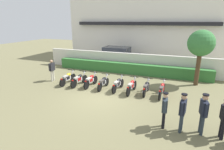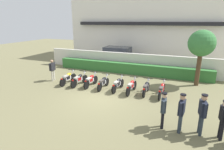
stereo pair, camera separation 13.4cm
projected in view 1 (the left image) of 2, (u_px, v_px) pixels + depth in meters
The scene contains 19 objects.
ground at pixel (100, 99), 11.12m from camera, with size 60.00×60.00×0.00m, color olive.
building at pixel (148, 25), 22.62m from camera, with size 18.00×6.50×8.02m.
compound_wall at pixel (131, 62), 16.92m from camera, with size 17.10×0.30×1.70m, color silver.
hedge_row at pixel (128, 68), 16.40m from camera, with size 13.68×0.70×0.92m, color #337033.
parked_car at pixel (118, 56), 19.56m from camera, with size 4.53×2.14×1.89m.
tree_near_inspector at pixel (201, 44), 12.70m from camera, with size 1.82×1.82×3.97m.
motorcycle_in_row_0 at pixel (68, 78), 13.64m from camera, with size 0.60×1.95×0.96m.
motorcycle_in_row_1 at pixel (79, 79), 13.32m from camera, with size 0.60×1.94×0.96m.
motorcycle_in_row_2 at pixel (91, 80), 13.10m from camera, with size 0.60×1.86×0.97m.
motorcycle_in_row_3 at pixel (103, 82), 12.70m from camera, with size 0.60×1.80×0.94m.
motorcycle_in_row_4 at pixel (118, 84), 12.37m from camera, with size 0.60×1.92×0.96m.
motorcycle_in_row_5 at pixel (132, 86), 11.93m from camera, with size 0.60×1.92×0.97m.
motorcycle_in_row_6 at pixel (146, 87), 11.77m from camera, with size 0.60×1.77×0.94m.
motorcycle_in_row_7 at pixel (162, 89), 11.38m from camera, with size 0.60×1.95×0.97m.
inspector_person at pixel (52, 69), 14.18m from camera, with size 0.23×0.67×1.68m.
officer_0 at pixel (165, 107), 7.90m from camera, with size 0.26×0.65×1.63m.
officer_1 at pixel (183, 110), 7.57m from camera, with size 0.29×0.67×1.71m.
officer_2 at pixel (204, 111), 7.41m from camera, with size 0.30×0.69×1.77m.
officer_3 at pixel (224, 116), 7.13m from camera, with size 0.26×0.66×1.65m.
Camera 1 is at (4.40, -9.30, 4.53)m, focal length 29.55 mm.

